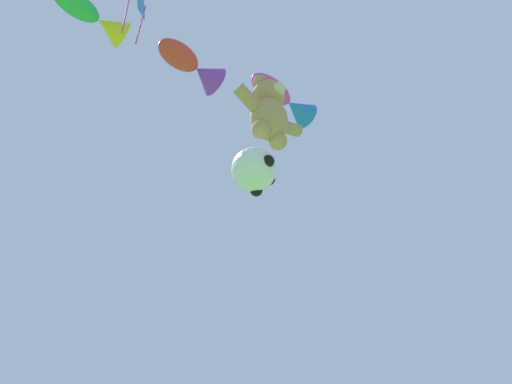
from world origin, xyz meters
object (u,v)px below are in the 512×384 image
(teddy_bear_kite, at_px, (269,111))
(fish_kite_emerald, at_px, (94,17))
(soccer_ball_kite, at_px, (254,170))
(fish_kite_magenta, at_px, (285,100))
(fish_kite_crimson, at_px, (192,66))

(teddy_bear_kite, relative_size, fish_kite_emerald, 1.04)
(soccer_ball_kite, xyz_separation_m, fish_kite_emerald, (-3.06, 2.04, 4.27))
(teddy_bear_kite, relative_size, fish_kite_magenta, 0.92)
(teddy_bear_kite, distance_m, fish_kite_crimson, 3.06)
(teddy_bear_kite, bearing_deg, fish_kite_emerald, 147.82)
(fish_kite_magenta, bearing_deg, fish_kite_crimson, 167.09)
(teddy_bear_kite, relative_size, fish_kite_crimson, 1.07)
(teddy_bear_kite, xyz_separation_m, soccer_ball_kite, (-0.33, 0.09, -1.83))
(soccer_ball_kite, bearing_deg, teddy_bear_kite, -15.86)
(fish_kite_emerald, bearing_deg, fish_kite_crimson, -11.24)
(soccer_ball_kite, relative_size, fish_kite_crimson, 0.53)
(fish_kite_emerald, bearing_deg, teddy_bear_kite, -32.18)
(teddy_bear_kite, height_order, soccer_ball_kite, teddy_bear_kite)
(fish_kite_magenta, bearing_deg, soccer_ball_kite, -153.73)
(teddy_bear_kite, distance_m, fish_kite_magenta, 3.34)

